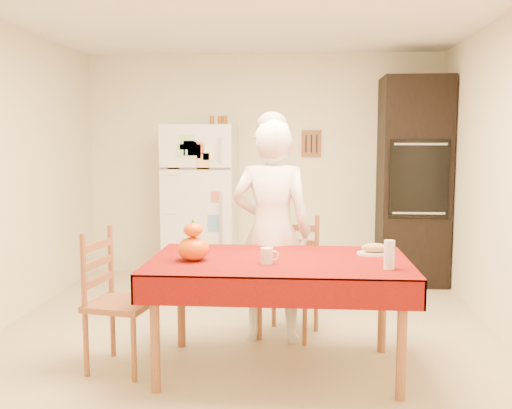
# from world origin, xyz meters

# --- Properties ---
(floor) EXTENTS (4.50, 4.50, 0.00)m
(floor) POSITION_xyz_m (0.00, 0.00, 0.00)
(floor) COLOR beige
(floor) RESTS_ON ground
(room_shell) EXTENTS (4.02, 4.52, 2.51)m
(room_shell) POSITION_xyz_m (0.00, 0.00, 1.62)
(room_shell) COLOR white
(room_shell) RESTS_ON ground
(refrigerator) EXTENTS (0.75, 0.74, 1.70)m
(refrigerator) POSITION_xyz_m (-0.65, 1.88, 0.85)
(refrigerator) COLOR white
(refrigerator) RESTS_ON floor
(oven_cabinet) EXTENTS (0.70, 0.62, 2.20)m
(oven_cabinet) POSITION_xyz_m (1.63, 1.93, 1.10)
(oven_cabinet) COLOR black
(oven_cabinet) RESTS_ON floor
(dining_table) EXTENTS (1.70, 1.00, 0.76)m
(dining_table) POSITION_xyz_m (0.28, -0.56, 0.69)
(dining_table) COLOR brown
(dining_table) RESTS_ON floor
(chair_far) EXTENTS (0.51, 0.50, 0.95)m
(chair_far) POSITION_xyz_m (0.36, 0.19, 0.51)
(chair_far) COLOR brown
(chair_far) RESTS_ON floor
(chair_left) EXTENTS (0.47, 0.48, 0.95)m
(chair_left) POSITION_xyz_m (-0.83, -0.59, 0.51)
(chair_left) COLOR brown
(chair_left) RESTS_ON floor
(seated_woman) EXTENTS (0.65, 0.46, 1.69)m
(seated_woman) POSITION_xyz_m (0.21, 0.03, 0.85)
(seated_woman) COLOR white
(seated_woman) RESTS_ON floor
(coffee_mug) EXTENTS (0.08, 0.08, 0.10)m
(coffee_mug) POSITION_xyz_m (0.21, -0.70, 0.81)
(coffee_mug) COLOR silver
(coffee_mug) RESTS_ON dining_table
(pumpkin_lower) EXTENTS (0.21, 0.21, 0.15)m
(pumpkin_lower) POSITION_xyz_m (-0.27, -0.64, 0.84)
(pumpkin_lower) COLOR #D63D05
(pumpkin_lower) RESTS_ON dining_table
(pumpkin_upper) EXTENTS (0.12, 0.12, 0.09)m
(pumpkin_upper) POSITION_xyz_m (-0.27, -0.64, 0.96)
(pumpkin_upper) COLOR #E44605
(pumpkin_upper) RESTS_ON pumpkin_lower
(wine_glass) EXTENTS (0.07, 0.07, 0.18)m
(wine_glass) POSITION_xyz_m (0.96, -0.79, 0.85)
(wine_glass) COLOR silver
(wine_glass) RESTS_ON dining_table
(bread_plate) EXTENTS (0.24, 0.24, 0.02)m
(bread_plate) POSITION_xyz_m (0.93, -0.37, 0.77)
(bread_plate) COLOR silver
(bread_plate) RESTS_ON dining_table
(bread_loaf) EXTENTS (0.18, 0.10, 0.06)m
(bread_loaf) POSITION_xyz_m (0.93, -0.37, 0.81)
(bread_loaf) COLOR #A87A52
(bread_loaf) RESTS_ON bread_plate
(spice_jar_left) EXTENTS (0.05, 0.05, 0.10)m
(spice_jar_left) POSITION_xyz_m (-0.53, 1.93, 1.75)
(spice_jar_left) COLOR #945C1A
(spice_jar_left) RESTS_ON refrigerator
(spice_jar_mid) EXTENTS (0.05, 0.05, 0.10)m
(spice_jar_mid) POSITION_xyz_m (-0.44, 1.93, 1.75)
(spice_jar_mid) COLOR #934F1A
(spice_jar_mid) RESTS_ON refrigerator
(spice_jar_right) EXTENTS (0.05, 0.05, 0.10)m
(spice_jar_right) POSITION_xyz_m (-0.39, 1.93, 1.75)
(spice_jar_right) COLOR brown
(spice_jar_right) RESTS_ON refrigerator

